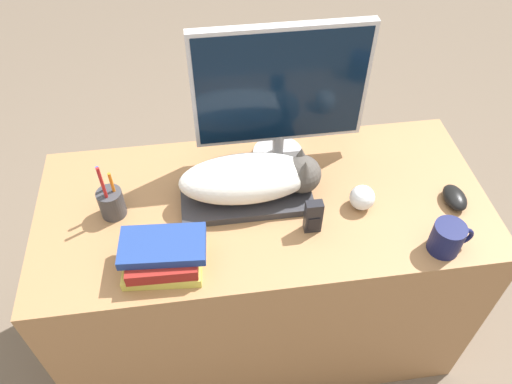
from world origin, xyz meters
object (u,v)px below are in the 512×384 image
keyboard (246,196)px  coffee_mug (448,238)px  computer_mouse (455,198)px  phone (313,217)px  pen_cup (111,202)px  book_stack (163,254)px  baseball (362,198)px  cat (255,177)px  monitor (281,91)px

keyboard → coffee_mug: 0.57m
keyboard → computer_mouse: 0.61m
computer_mouse → phone: 0.44m
pen_cup → book_stack: size_ratio=0.87×
keyboard → baseball: baseball is taller
phone → coffee_mug: bearing=-18.7°
cat → book_stack: 0.34m
coffee_mug → cat: bearing=152.1°
computer_mouse → phone: size_ratio=0.94×
computer_mouse → baseball: baseball is taller
monitor → coffee_mug: (0.39, -0.43, -0.21)m
keyboard → coffee_mug: size_ratio=3.28×
monitor → phone: (0.04, -0.31, -0.20)m
pen_cup → monitor: bearing=19.1°
cat → monitor: monitor is taller
cat → monitor: (0.10, 0.17, 0.17)m
monitor → baseball: size_ratio=6.94×
monitor → book_stack: 0.56m
coffee_mug → computer_mouse: bearing=59.0°
book_stack → computer_mouse: bearing=7.1°
baseball → book_stack: (-0.57, -0.13, 0.01)m
cat → phone: size_ratio=3.83×
coffee_mug → book_stack: (-0.75, 0.05, -0.00)m
computer_mouse → book_stack: (-0.85, -0.11, 0.02)m
cat → book_stack: size_ratio=1.81×
computer_mouse → pen_cup: (-0.99, 0.09, 0.03)m
keyboard → book_stack: (-0.24, -0.20, 0.03)m
monitor → keyboard: bearing=-125.8°
monitor → book_stack: (-0.37, -0.37, -0.21)m
monitor → coffee_mug: monitor is taller
coffee_mug → book_stack: same height
monitor → computer_mouse: size_ratio=5.07×
monitor → computer_mouse: 0.60m
cat → phone: cat is taller
computer_mouse → phone: phone is taller
coffee_mug → phone: bearing=161.3°
coffee_mug → baseball: size_ratio=1.59×
pen_cup → phone: pen_cup is taller
cat → phone: 0.20m
book_stack → cat: bearing=37.1°
keyboard → book_stack: 0.32m
cat → pen_cup: bearing=-179.3°
cat → coffee_mug: size_ratio=3.51×
cat → phone: bearing=-44.7°
monitor → computer_mouse: (0.48, -0.27, -0.23)m
keyboard → cat: size_ratio=0.93×
baseball → book_stack: 0.58m
cat → keyboard: bearing=180.0°
baseball → phone: 0.17m
cat → computer_mouse: cat is taller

